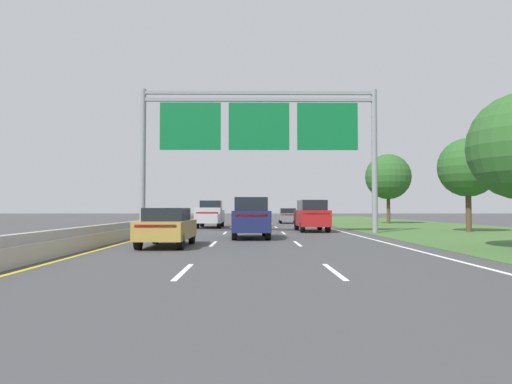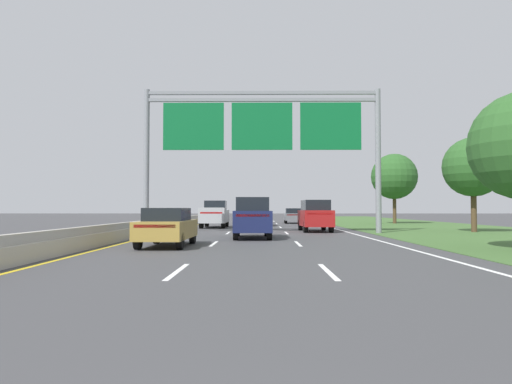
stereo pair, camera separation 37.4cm
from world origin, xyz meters
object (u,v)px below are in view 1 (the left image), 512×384
(overhead_sign_gantry, at_px, (259,131))
(car_black_centre_lane_suv, at_px, (251,214))
(pickup_truck_silver, at_px, (210,214))
(car_navy_centre_lane_suv, at_px, (250,217))
(car_grey_right_lane_sedan, at_px, (288,215))
(car_gold_left_lane_sedan, at_px, (167,226))
(car_red_right_lane_suv, at_px, (311,215))
(roadside_tree_mid, at_px, (468,168))
(roadside_tree_far, at_px, (388,177))

(overhead_sign_gantry, relative_size, car_black_centre_lane_suv, 3.17)
(pickup_truck_silver, relative_size, car_black_centre_lane_suv, 1.14)
(overhead_sign_gantry, xyz_separation_m, car_navy_centre_lane_suv, (-0.53, -4.93, -5.34))
(car_black_centre_lane_suv, bearing_deg, car_grey_right_lane_sedan, -30.11)
(car_gold_left_lane_sedan, bearing_deg, pickup_truck_silver, 0.45)
(car_red_right_lane_suv, distance_m, car_grey_right_lane_sedan, 17.55)
(pickup_truck_silver, distance_m, car_gold_left_lane_sedan, 18.85)
(roadside_tree_mid, bearing_deg, car_black_centre_lane_suv, 141.49)
(car_navy_centre_lane_suv, bearing_deg, car_red_right_lane_suv, -31.51)
(pickup_truck_silver, distance_m, car_red_right_lane_suv, 9.85)
(car_navy_centre_lane_suv, xyz_separation_m, roadside_tree_far, (14.25, 23.58, 3.75))
(car_black_centre_lane_suv, bearing_deg, pickup_truck_silver, 138.98)
(pickup_truck_silver, bearing_deg, car_black_centre_lane_suv, -39.56)
(roadside_tree_mid, distance_m, roadside_tree_far, 17.44)
(car_black_centre_lane_suv, relative_size, car_grey_right_lane_sedan, 1.07)
(pickup_truck_silver, distance_m, car_navy_centre_lane_suv, 13.96)
(roadside_tree_far, bearing_deg, pickup_truck_silver, -150.28)
(car_navy_centre_lane_suv, relative_size, roadside_tree_mid, 0.76)
(pickup_truck_silver, bearing_deg, car_gold_left_lane_sedan, 179.78)
(pickup_truck_silver, bearing_deg, car_navy_centre_lane_suv, -166.28)
(car_red_right_lane_suv, distance_m, roadside_tree_far, 19.71)
(pickup_truck_silver, bearing_deg, roadside_tree_far, -60.23)
(car_navy_centre_lane_suv, distance_m, roadside_tree_mid, 15.95)
(car_grey_right_lane_sedan, bearing_deg, car_black_centre_lane_suv, 152.72)
(pickup_truck_silver, bearing_deg, overhead_sign_gantry, -156.02)
(pickup_truck_silver, height_order, car_gold_left_lane_sedan, pickup_truck_silver)
(car_navy_centre_lane_suv, distance_m, car_gold_left_lane_sedan, 6.28)
(car_gold_left_lane_sedan, distance_m, car_black_centre_lane_suv, 23.11)
(car_gold_left_lane_sedan, bearing_deg, car_black_centre_lane_suv, -7.76)
(overhead_sign_gantry, bearing_deg, car_navy_centre_lane_suv, -96.11)
(car_navy_centre_lane_suv, height_order, car_black_centre_lane_suv, same)
(car_gold_left_lane_sedan, bearing_deg, car_grey_right_lane_sedan, -12.94)
(overhead_sign_gantry, height_order, pickup_truck_silver, overhead_sign_gantry)
(car_grey_right_lane_sedan, xyz_separation_m, roadside_tree_mid, (10.48, -18.48, 3.44))
(car_black_centre_lane_suv, xyz_separation_m, roadside_tree_mid, (14.35, -11.42, 3.16))
(car_red_right_lane_suv, xyz_separation_m, roadside_tree_mid, (10.26, -0.93, 3.16))
(overhead_sign_gantry, relative_size, car_grey_right_lane_sedan, 3.39)
(car_red_right_lane_suv, bearing_deg, roadside_tree_far, -32.53)
(car_red_right_lane_suv, xyz_separation_m, car_black_centre_lane_suv, (-4.10, 10.49, 0.00))
(car_navy_centre_lane_suv, distance_m, car_black_centre_lane_suv, 17.57)
(overhead_sign_gantry, distance_m, car_grey_right_lane_sedan, 20.76)
(roadside_tree_mid, height_order, roadside_tree_far, roadside_tree_far)
(overhead_sign_gantry, relative_size, car_red_right_lane_suv, 3.18)
(car_grey_right_lane_sedan, bearing_deg, car_gold_left_lane_sedan, 167.75)
(car_black_centre_lane_suv, height_order, roadside_tree_far, roadside_tree_far)
(overhead_sign_gantry, relative_size, roadside_tree_far, 2.09)
(pickup_truck_silver, xyz_separation_m, roadside_tree_far, (17.55, 10.02, 3.77))
(overhead_sign_gantry, distance_m, car_black_centre_lane_suv, 13.73)
(car_red_right_lane_suv, relative_size, roadside_tree_mid, 0.76)
(overhead_sign_gantry, distance_m, pickup_truck_silver, 10.86)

